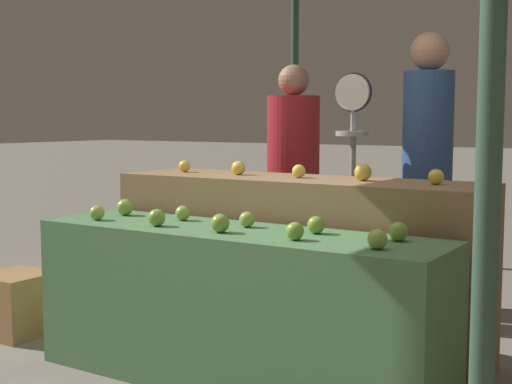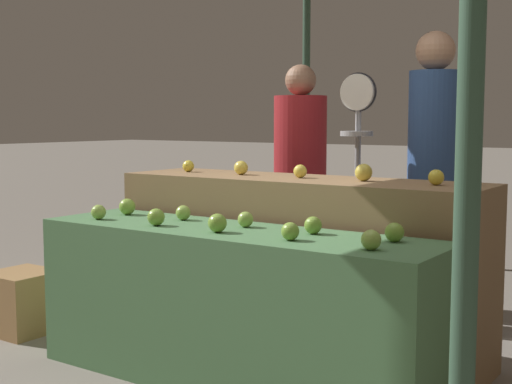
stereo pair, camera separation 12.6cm
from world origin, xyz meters
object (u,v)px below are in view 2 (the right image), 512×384
(produce_scale, at_px, (357,146))
(person_vendor_at_scale, at_px, (433,153))
(person_customer_left, at_px, (300,165))
(wooden_crate_side, at_px, (23,302))

(produce_scale, distance_m, person_vendor_at_scale, 0.46)
(person_vendor_at_scale, distance_m, person_customer_left, 1.03)
(person_customer_left, relative_size, wooden_crate_side, 4.52)
(produce_scale, distance_m, person_customer_left, 0.75)
(person_vendor_at_scale, bearing_deg, produce_scale, 60.30)
(produce_scale, xyz_separation_m, wooden_crate_side, (-1.57, -1.29, -0.93))
(person_customer_left, bearing_deg, produce_scale, 134.95)
(person_vendor_at_scale, xyz_separation_m, wooden_crate_side, (-1.96, -1.54, -0.89))
(wooden_crate_side, bearing_deg, person_vendor_at_scale, 38.16)
(person_customer_left, bearing_deg, person_vendor_at_scale, 158.58)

